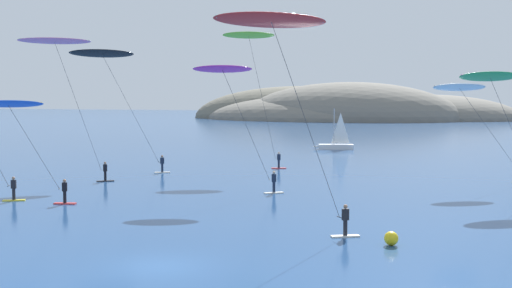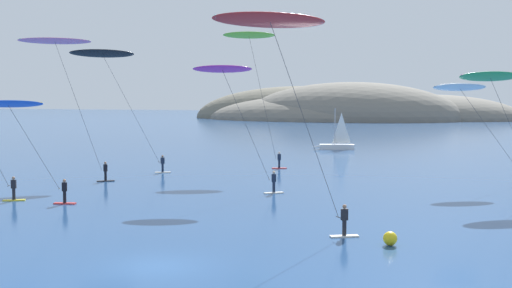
% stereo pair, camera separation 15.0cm
% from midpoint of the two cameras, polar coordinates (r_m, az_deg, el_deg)
% --- Properties ---
extents(ground_plane, '(600.00, 600.00, 0.00)m').
position_cam_midpoint_polar(ground_plane, '(28.41, -8.80, -10.70)').
color(ground_plane, navy).
extents(headland_island, '(108.49, 57.80, 24.04)m').
position_cam_midpoint_polar(headland_island, '(211.19, 7.79, 2.19)').
color(headland_island, '#6B6656').
rests_on(headland_island, ground).
extents(sailboat_near, '(5.95, 2.55, 5.70)m').
position_cam_midpoint_polar(sailboat_near, '(89.99, 6.89, -0.06)').
color(sailboat_near, white).
rests_on(sailboat_near, ground).
extents(kitesurfer_magenta, '(6.65, 3.50, 9.70)m').
position_cam_midpoint_polar(kitesurfer_magenta, '(48.05, -2.67, 5.76)').
color(kitesurfer_magenta, silver).
rests_on(kitesurfer_magenta, ground).
extents(kitesurfer_red, '(6.69, 5.68, 11.40)m').
position_cam_midpoint_polar(kitesurfer_red, '(31.71, 1.74, 9.62)').
color(kitesurfer_red, silver).
rests_on(kitesurfer_red, ground).
extents(kitesurfer_green, '(6.90, 5.17, 9.19)m').
position_cam_midpoint_polar(kitesurfer_green, '(49.84, 20.29, 4.98)').
color(kitesurfer_green, yellow).
rests_on(kitesurfer_green, ground).
extents(kitesurfer_lime, '(6.27, 3.58, 13.83)m').
position_cam_midpoint_polar(kitesurfer_lime, '(64.91, -0.53, 8.83)').
color(kitesurfer_lime, red).
rests_on(kitesurfer_lime, ground).
extents(kitesurfer_pink, '(6.78, 5.11, 12.26)m').
position_cam_midpoint_polar(kitesurfer_pink, '(56.63, -17.23, 7.91)').
color(kitesurfer_pink, '#2D2D33').
rests_on(kitesurfer_pink, ground).
extents(kitesurfer_blue, '(6.05, 3.77, 7.15)m').
position_cam_midpoint_polar(kitesurfer_blue, '(45.64, -20.79, 2.56)').
color(kitesurfer_blue, red).
rests_on(kitesurfer_blue, ground).
extents(kitesurfer_black, '(7.06, 7.43, 11.64)m').
position_cam_midpoint_polar(kitesurfer_black, '(60.41, -13.22, 7.12)').
color(kitesurfer_black, silver).
rests_on(kitesurfer_black, ground).
extents(kitesurfer_white, '(8.29, 5.07, 8.47)m').
position_cam_midpoint_polar(kitesurfer_white, '(55.71, 18.04, 4.12)').
color(kitesurfer_white, yellow).
rests_on(kitesurfer_white, ground).
extents(marker_buoy, '(0.70, 0.70, 0.70)m').
position_cam_midpoint_polar(marker_buoy, '(32.48, 11.80, -8.21)').
color(marker_buoy, yellow).
rests_on(marker_buoy, ground).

